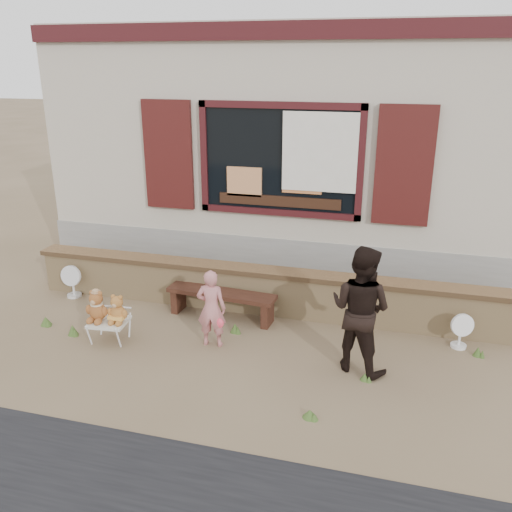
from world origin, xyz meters
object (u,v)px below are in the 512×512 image
(bench, at_px, (221,299))
(folding_chair, at_px, (109,323))
(teddy_bear_left, at_px, (97,305))
(child, at_px, (211,308))
(adult, at_px, (360,309))
(teddy_bear_right, at_px, (118,308))

(bench, distance_m, folding_chair, 1.57)
(folding_chair, bearing_deg, teddy_bear_left, 180.00)
(child, height_order, adult, adult)
(bench, distance_m, teddy_bear_right, 1.47)
(folding_chair, height_order, adult, adult)
(bench, relative_size, child, 1.55)
(teddy_bear_left, height_order, child, child)
(folding_chair, bearing_deg, child, 5.44)
(bench, height_order, teddy_bear_left, teddy_bear_left)
(folding_chair, xyz_separation_m, child, (1.32, 0.25, 0.25))
(folding_chair, bearing_deg, adult, -2.14)
(teddy_bear_left, bearing_deg, child, 4.93)
(teddy_bear_right, bearing_deg, teddy_bear_left, 180.00)
(folding_chair, height_order, child, child)
(folding_chair, distance_m, adult, 3.22)
(folding_chair, xyz_separation_m, adult, (3.17, 0.18, 0.50))
(folding_chair, bearing_deg, teddy_bear_right, 0.00)
(bench, bearing_deg, teddy_bear_left, -137.03)
(adult, bearing_deg, child, 20.24)
(teddy_bear_right, height_order, child, child)
(bench, height_order, child, child)
(child, bearing_deg, folding_chair, 5.22)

